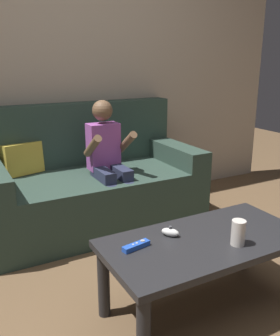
% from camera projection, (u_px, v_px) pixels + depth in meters
% --- Properties ---
extents(wall_back, '(4.32, 0.05, 2.50)m').
position_uv_depth(wall_back, '(57.00, 58.00, 2.87)').
color(wall_back, '#B2A38E').
rests_on(wall_back, ground).
extents(couch, '(1.62, 0.80, 0.91)m').
position_uv_depth(couch, '(90.00, 184.00, 2.85)').
color(couch, '#2D4238').
rests_on(couch, ground).
extents(person_seated_on_couch, '(0.32, 0.39, 0.97)m').
position_uv_depth(person_seated_on_couch, '(108.00, 159.00, 2.66)').
color(person_seated_on_couch, '#282D47').
rests_on(person_seated_on_couch, ground).
extents(coffee_table, '(1.01, 0.51, 0.41)m').
position_uv_depth(coffee_table, '(205.00, 250.00, 1.81)').
color(coffee_table, '#232326').
rests_on(coffee_table, ground).
extents(game_remote_blue_near_edge, '(0.14, 0.06, 0.03)m').
position_uv_depth(game_remote_blue_near_edge, '(136.00, 246.00, 1.69)').
color(game_remote_blue_near_edge, blue).
rests_on(game_remote_blue_near_edge, coffee_table).
extents(nunchuk_white, '(0.09, 0.10, 0.05)m').
position_uv_depth(nunchuk_white, '(170.00, 232.00, 1.81)').
color(nunchuk_white, white).
rests_on(nunchuk_white, coffee_table).
extents(soda_can, '(0.07, 0.07, 0.12)m').
position_uv_depth(soda_can, '(238.00, 233.00, 1.71)').
color(soda_can, silver).
rests_on(soda_can, coffee_table).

